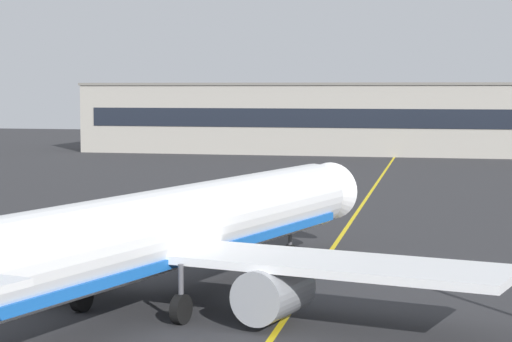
% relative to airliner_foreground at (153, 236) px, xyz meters
% --- Properties ---
extents(taxiway_centreline, '(9.32, 179.79, 0.01)m').
position_rel_airliner_foreground_xyz_m(taxiway_centreline, '(5.41, 14.85, -3.37)').
color(taxiway_centreline, yellow).
rests_on(taxiway_centreline, ground).
extents(airliner_foreground, '(32.23, 41.00, 11.65)m').
position_rel_airliner_foreground_xyz_m(airliner_foreground, '(0.00, 0.00, 0.00)').
color(airliner_foreground, white).
rests_on(airliner_foreground, ground).
extents(safety_cone_by_nose_gear, '(0.44, 0.44, 0.55)m').
position_rel_airliner_foreground_xyz_m(safety_cone_by_nose_gear, '(0.27, 16.45, -3.11)').
color(safety_cone_by_nose_gear, orange).
rests_on(safety_cone_by_nose_gear, ground).
extents(terminal_building, '(114.90, 12.40, 10.84)m').
position_rel_airliner_foreground_xyz_m(terminal_building, '(9.36, 108.71, 2.06)').
color(terminal_building, '#9E998E').
rests_on(terminal_building, ground).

